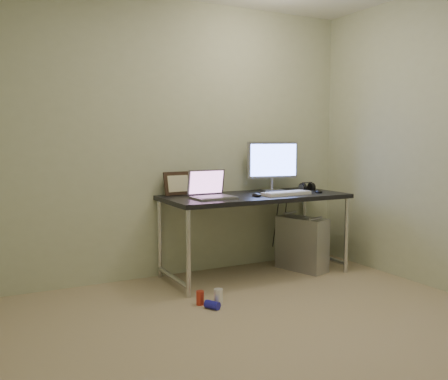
% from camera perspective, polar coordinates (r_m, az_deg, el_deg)
% --- Properties ---
extents(floor, '(3.50, 3.50, 0.00)m').
position_cam_1_polar(floor, '(3.31, 6.90, -16.63)').
color(floor, tan).
rests_on(floor, ground).
extents(wall_back, '(3.50, 0.02, 2.50)m').
position_cam_1_polar(wall_back, '(4.60, -5.33, 5.73)').
color(wall_back, beige).
rests_on(wall_back, ground).
extents(desk, '(1.69, 0.74, 0.75)m').
position_cam_1_polar(desk, '(4.58, 3.54, -1.46)').
color(desk, black).
rests_on(desk, ground).
extents(tower_computer, '(0.35, 0.53, 0.54)m').
position_cam_1_polar(tower_computer, '(4.87, 8.89, -6.08)').
color(tower_computer, silver).
rests_on(tower_computer, ground).
extents(cable_a, '(0.01, 0.16, 0.69)m').
position_cam_1_polar(cable_a, '(5.12, 5.93, -3.80)').
color(cable_a, black).
rests_on(cable_a, ground).
extents(cable_b, '(0.02, 0.11, 0.71)m').
position_cam_1_polar(cable_b, '(5.16, 6.89, -3.97)').
color(cable_b, black).
rests_on(cable_b, ground).
extents(can_red, '(0.07, 0.07, 0.11)m').
position_cam_1_polar(can_red, '(3.89, -2.75, -12.21)').
color(can_red, red).
rests_on(can_red, ground).
extents(can_white, '(0.09, 0.09, 0.13)m').
position_cam_1_polar(can_white, '(3.87, -0.65, -12.14)').
color(can_white, white).
rests_on(can_white, ground).
extents(can_blue, '(0.11, 0.13, 0.06)m').
position_cam_1_polar(can_blue, '(3.81, -1.35, -12.99)').
color(can_blue, '#201FB6').
rests_on(can_blue, ground).
extents(laptop, '(0.36, 0.30, 0.24)m').
position_cam_1_polar(laptop, '(4.30, -1.53, -0.17)').
color(laptop, '#9F9FA5').
rests_on(laptop, desk).
extents(monitor, '(0.51, 0.19, 0.48)m').
position_cam_1_polar(monitor, '(4.87, 5.58, 3.17)').
color(monitor, '#9F9FA5').
rests_on(monitor, desk).
extents(keyboard, '(0.49, 0.20, 0.03)m').
position_cam_1_polar(keyboard, '(4.58, 7.14, -0.38)').
color(keyboard, white).
rests_on(keyboard, desk).
extents(mouse_right, '(0.08, 0.12, 0.04)m').
position_cam_1_polar(mouse_right, '(4.81, 10.76, -0.09)').
color(mouse_right, black).
rests_on(mouse_right, desk).
extents(mouse_left, '(0.09, 0.13, 0.04)m').
position_cam_1_polar(mouse_left, '(4.43, 3.75, -0.48)').
color(mouse_left, black).
rests_on(mouse_left, desk).
extents(headphones, '(0.15, 0.09, 0.10)m').
position_cam_1_polar(headphones, '(5.02, 9.48, 0.29)').
color(headphones, black).
rests_on(headphones, desk).
extents(picture_frame, '(0.27, 0.09, 0.22)m').
position_cam_1_polar(picture_frame, '(4.54, -5.31, 0.75)').
color(picture_frame, black).
rests_on(picture_frame, desk).
extents(webcam, '(0.05, 0.04, 0.13)m').
position_cam_1_polar(webcam, '(4.63, -2.79, 0.70)').
color(webcam, silver).
rests_on(webcam, desk).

